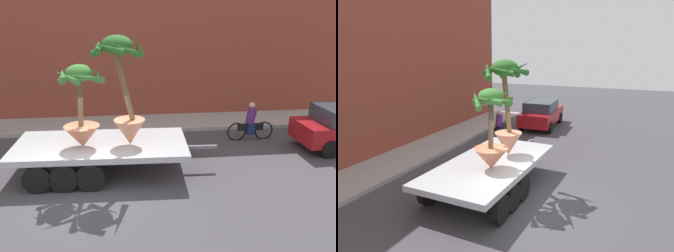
% 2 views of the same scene
% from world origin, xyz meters
% --- Properties ---
extents(ground_plane, '(60.00, 60.00, 0.00)m').
position_xyz_m(ground_plane, '(0.00, 0.00, 0.00)').
color(ground_plane, '#423F44').
extents(sidewalk, '(24.00, 2.20, 0.15)m').
position_xyz_m(sidewalk, '(0.00, 6.10, 0.07)').
color(sidewalk, '#A39E99').
rests_on(sidewalk, ground).
extents(flatbed_trailer, '(6.29, 2.75, 0.98)m').
position_xyz_m(flatbed_trailer, '(0.14, 1.48, 0.76)').
color(flatbed_trailer, '#B7BABF').
rests_on(flatbed_trailer, ground).
extents(potted_palm_rear, '(1.45, 1.48, 2.46)m').
position_xyz_m(potted_palm_rear, '(-0.12, 1.19, 2.08)').
color(potted_palm_rear, '#C17251').
rests_on(potted_palm_rear, flatbed_trailer).
extents(potted_palm_middle, '(1.58, 1.60, 3.25)m').
position_xyz_m(potted_palm_middle, '(1.13, 1.24, 2.62)').
color(potted_palm_middle, tan).
rests_on(potted_palm_middle, flatbed_trailer).
extents(cyclist, '(1.84, 0.35, 1.54)m').
position_xyz_m(cyclist, '(5.93, 3.80, 0.67)').
color(cyclist, black).
rests_on(cyclist, ground).
extents(parked_car, '(4.15, 1.99, 1.58)m').
position_xyz_m(parked_car, '(9.29, 2.60, 0.82)').
color(parked_car, maroon).
rests_on(parked_car, ground).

